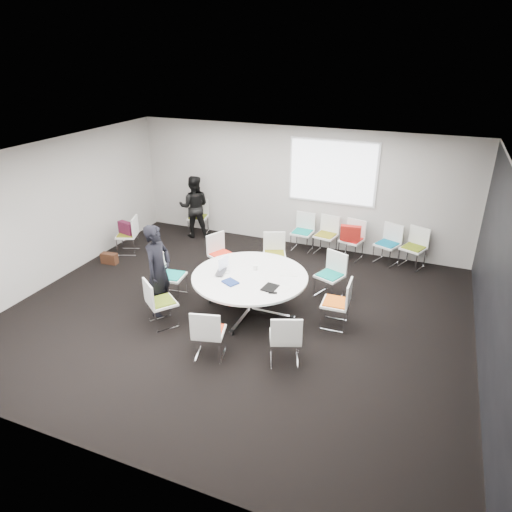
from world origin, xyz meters
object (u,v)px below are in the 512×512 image
at_px(chair_ring_c, 274,262).
at_px(chair_ring_e, 172,284).
at_px(chair_ring_g, 209,342).
at_px(chair_ring_f, 162,311).
at_px(chair_ring_a, 336,312).
at_px(laptop, 224,272).
at_px(person_main, 158,270).
at_px(chair_back_c, 351,247).
at_px(brown_bag, 109,258).
at_px(chair_back_e, 412,255).
at_px(chair_back_d, 387,251).
at_px(chair_back_a, 302,239).
at_px(cup, 255,267).
at_px(chair_person_back, 198,223).
at_px(maroon_bag, 126,228).
at_px(chair_ring_h, 285,347).
at_px(conference_table, 250,286).
at_px(chair_back_b, 325,242).
at_px(person_back, 194,207).
at_px(chair_ring_b, 330,284).
at_px(chair_spare_left, 129,242).
at_px(chair_ring_d, 222,263).

height_order(chair_ring_c, chair_ring_e, same).
bearing_deg(chair_ring_g, chair_ring_f, 142.99).
xyz_separation_m(chair_ring_a, laptop, (-2.00, -0.20, 0.47)).
bearing_deg(person_main, chair_back_c, -36.94).
bearing_deg(brown_bag, chair_back_e, 20.45).
bearing_deg(chair_back_d, brown_bag, 45.02).
height_order(chair_ring_c, chair_ring_f, same).
bearing_deg(chair_back_a, chair_ring_g, 92.16).
bearing_deg(cup, chair_ring_f, -135.13).
relative_size(chair_ring_c, chair_person_back, 1.00).
height_order(chair_ring_f, chair_back_d, same).
bearing_deg(person_main, chair_person_back, 18.66).
bearing_deg(maroon_bag, cup, -16.73).
bearing_deg(maroon_bag, chair_ring_e, -34.55).
distance_m(chair_ring_f, chair_back_c, 4.67).
bearing_deg(person_main, chair_ring_f, -145.64).
bearing_deg(chair_person_back, chair_back_d, 167.95).
bearing_deg(chair_ring_h, brown_bag, 136.97).
bearing_deg(brown_bag, conference_table, -10.68).
height_order(chair_ring_h, cup, chair_ring_h).
xyz_separation_m(chair_back_b, person_back, (-3.32, -0.17, 0.50)).
relative_size(chair_ring_c, chair_back_b, 1.00).
height_order(chair_back_a, cup, chair_back_a).
bearing_deg(chair_back_a, chair_ring_a, 120.75).
bearing_deg(chair_back_e, chair_back_d, 22.46).
distance_m(chair_ring_g, chair_person_back, 5.21).
bearing_deg(person_back, chair_ring_f, 88.54).
bearing_deg(maroon_bag, laptop, -24.26).
relative_size(chair_back_a, maroon_bag, 2.20).
bearing_deg(brown_bag, person_main, -30.73).
relative_size(conference_table, chair_ring_g, 2.33).
distance_m(chair_back_c, maroon_bag, 5.15).
bearing_deg(chair_ring_b, chair_spare_left, 18.57).
distance_m(chair_back_a, brown_bag, 4.41).
bearing_deg(chair_ring_c, chair_person_back, -51.55).
height_order(chair_back_e, person_main, person_main).
xyz_separation_m(chair_back_d, chair_back_e, (0.55, 0.00, 0.00)).
distance_m(chair_ring_d, chair_ring_f, 2.13).
xyz_separation_m(chair_back_e, brown_bag, (-6.24, -2.33, -0.16)).
xyz_separation_m(chair_ring_a, chair_ring_b, (-0.34, 0.96, 0.00)).
height_order(chair_ring_h, chair_back_b, same).
distance_m(conference_table, chair_ring_a, 1.56).
relative_size(chair_ring_c, chair_ring_d, 1.00).
bearing_deg(chair_ring_c, chair_ring_f, 43.84).
xyz_separation_m(chair_ring_b, chair_ring_g, (-1.27, -2.54, 0.00)).
relative_size(chair_ring_b, chair_back_b, 1.00).
relative_size(chair_ring_b, chair_ring_f, 1.00).
height_order(chair_back_d, laptop, chair_back_d).
height_order(chair_ring_c, brown_bag, chair_ring_c).
height_order(chair_spare_left, laptop, chair_spare_left).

